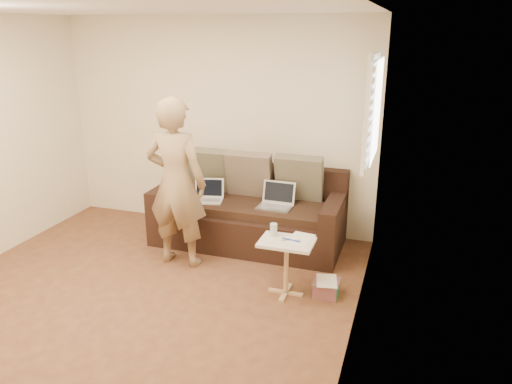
% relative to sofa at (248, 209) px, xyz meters
% --- Properties ---
extents(floor, '(4.50, 4.50, 0.00)m').
position_rel_sofa_xyz_m(floor, '(-0.58, -1.77, -0.42)').
color(floor, '#542D1F').
rests_on(floor, ground).
extents(ceiling, '(4.50, 4.50, 0.00)m').
position_rel_sofa_xyz_m(ceiling, '(-0.58, -1.77, 2.18)').
color(ceiling, white).
rests_on(ceiling, wall_back).
extents(wall_back, '(4.00, 0.00, 4.00)m').
position_rel_sofa_xyz_m(wall_back, '(-0.58, 0.48, 0.87)').
color(wall_back, beige).
rests_on(wall_back, ground).
extents(wall_right, '(0.00, 4.50, 4.50)m').
position_rel_sofa_xyz_m(wall_right, '(1.42, -1.77, 0.87)').
color(wall_right, beige).
rests_on(wall_right, ground).
extents(window_blinds, '(0.12, 0.88, 1.08)m').
position_rel_sofa_xyz_m(window_blinds, '(1.37, -0.27, 1.28)').
color(window_blinds, white).
rests_on(window_blinds, wall_right).
extents(sofa, '(2.20, 0.95, 0.85)m').
position_rel_sofa_xyz_m(sofa, '(0.00, 0.00, 0.00)').
color(sofa, black).
rests_on(sofa, ground).
extents(pillow_left, '(0.55, 0.29, 0.57)m').
position_rel_sofa_xyz_m(pillow_left, '(-0.60, 0.23, 0.37)').
color(pillow_left, brown).
rests_on(pillow_left, sofa).
extents(pillow_mid, '(0.55, 0.27, 0.57)m').
position_rel_sofa_xyz_m(pillow_mid, '(-0.05, 0.20, 0.37)').
color(pillow_mid, '#6C584D').
rests_on(pillow_mid, sofa).
extents(pillow_right, '(0.55, 0.28, 0.57)m').
position_rel_sofa_xyz_m(pillow_right, '(0.55, 0.23, 0.37)').
color(pillow_right, brown).
rests_on(pillow_right, sofa).
extents(laptop_silver, '(0.39, 0.29, 0.25)m').
position_rel_sofa_xyz_m(laptop_silver, '(0.35, -0.11, 0.10)').
color(laptop_silver, '#B7BABC').
rests_on(laptop_silver, sofa).
extents(laptop_white, '(0.39, 0.32, 0.25)m').
position_rel_sofa_xyz_m(laptop_white, '(-0.45, -0.15, 0.10)').
color(laptop_white, white).
rests_on(laptop_white, sofa).
extents(person, '(0.67, 0.45, 1.82)m').
position_rel_sofa_xyz_m(person, '(-0.54, -0.73, 0.48)').
color(person, olive).
rests_on(person, ground).
extents(side_table, '(0.51, 0.35, 0.56)m').
position_rel_sofa_xyz_m(side_table, '(0.73, -1.02, -0.15)').
color(side_table, silver).
rests_on(side_table, ground).
extents(drinking_glass, '(0.07, 0.07, 0.12)m').
position_rel_sofa_xyz_m(drinking_glass, '(0.58, -0.94, 0.19)').
color(drinking_glass, silver).
rests_on(drinking_glass, side_table).
extents(scissors, '(0.19, 0.13, 0.02)m').
position_rel_sofa_xyz_m(scissors, '(0.77, -1.00, 0.14)').
color(scissors, silver).
rests_on(scissors, side_table).
extents(paper_on_table, '(0.25, 0.33, 0.00)m').
position_rel_sofa_xyz_m(paper_on_table, '(0.84, -0.93, 0.13)').
color(paper_on_table, white).
rests_on(paper_on_table, side_table).
extents(striped_box, '(0.25, 0.25, 0.16)m').
position_rel_sofa_xyz_m(striped_box, '(1.11, -0.92, -0.35)').
color(striped_box, red).
rests_on(striped_box, ground).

